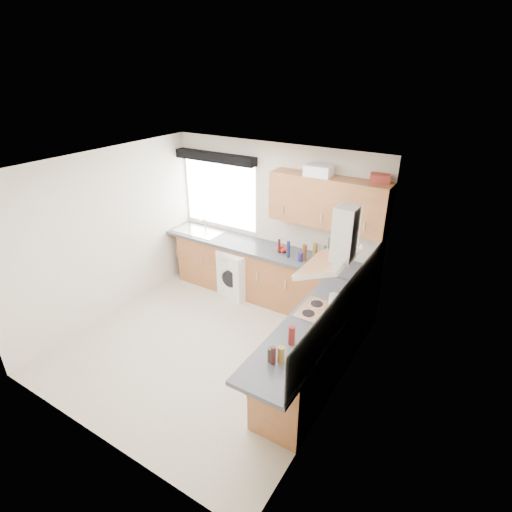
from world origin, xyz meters
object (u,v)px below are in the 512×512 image
Objects in this scene: oven at (319,345)px; washing_machine at (239,272)px; upper_cabinets at (328,202)px; extractor_hood at (337,248)px.

oven is 2.21m from washing_machine.
extractor_hood is at bearing -63.87° from upper_cabinets.
oven is at bearing -16.18° from washing_machine.
oven is at bearing -67.46° from upper_cabinets.
extractor_hood is at bearing -14.94° from washing_machine.
extractor_hood is at bearing -0.00° from oven.
upper_cabinets is at bearing 116.13° from extractor_hood.
extractor_hood reaches higher than oven.
oven is 1.05× the size of washing_machine.
upper_cabinets reaches higher than extractor_hood.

